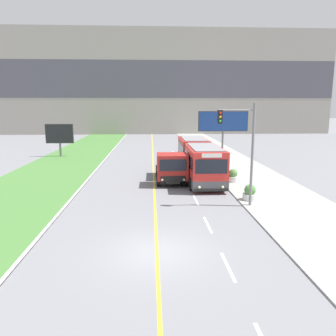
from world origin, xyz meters
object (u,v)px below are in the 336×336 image
object	(u,v)px
traffic_light_mast	(243,142)
planter_round_third	(220,165)
planter_round_second	(233,176)
billboard_small	(60,135)
planter_round_near	(250,193)
planter_round_far	(209,157)
city_bus	(198,159)
billboard_large	(223,122)
dump_truck	(172,168)

from	to	relation	value
traffic_light_mast	planter_round_third	bearing A→B (deg)	84.56
planter_round_second	billboard_small	bearing A→B (deg)	140.09
planter_round_near	planter_round_far	distance (m)	15.70
city_bus	billboard_small	distance (m)	19.66
traffic_light_mast	planter_round_second	size ratio (longest dim) A/B	6.01
billboard_large	planter_round_third	size ratio (longest dim) A/B	6.35
traffic_light_mast	billboard_small	size ratio (longest dim) A/B	1.58
city_bus	billboard_small	world-z (taller)	billboard_small
city_bus	planter_round_second	bearing A→B (deg)	-47.21
planter_round_second	planter_round_third	distance (m)	5.23
billboard_large	planter_round_far	world-z (taller)	billboard_large
planter_round_near	planter_round_third	distance (m)	10.47
billboard_small	planter_round_far	distance (m)	18.42
city_bus	traffic_light_mast	xyz separation A→B (m)	(1.36, -9.06, 2.45)
dump_truck	planter_round_third	distance (m)	7.15
dump_truck	billboard_small	bearing A→B (deg)	130.99
planter_round_near	billboard_large	bearing A→B (deg)	82.59
planter_round_far	planter_round_second	bearing A→B (deg)	-89.52
traffic_light_mast	planter_round_near	bearing A→B (deg)	50.59
traffic_light_mast	billboard_large	distance (m)	22.66
planter_round_near	planter_round_second	distance (m)	5.23
city_bus	billboard_large	size ratio (longest dim) A/B	2.02
city_bus	planter_round_second	world-z (taller)	city_bus
billboard_large	billboard_small	distance (m)	20.49
planter_round_second	planter_round_third	world-z (taller)	planter_round_second
dump_truck	planter_round_near	distance (m)	7.28
billboard_small	planter_round_second	distance (m)	23.35
planter_round_third	planter_round_far	distance (m)	5.23
dump_truck	billboard_small	size ratio (longest dim) A/B	1.52
planter_round_near	city_bus	bearing A→B (deg)	106.27
planter_round_near	planter_round_second	xyz separation A→B (m)	(0.17, 5.23, 0.01)
traffic_light_mast	planter_round_near	world-z (taller)	traffic_light_mast
dump_truck	billboard_small	distance (m)	19.59
city_bus	planter_round_third	xyz separation A→B (m)	(2.47, 2.55, -1.04)
billboard_small	planter_round_second	size ratio (longest dim) A/B	3.81
city_bus	traffic_light_mast	bearing A→B (deg)	-81.44
planter_round_far	planter_round_near	bearing A→B (deg)	-90.31
dump_truck	planter_round_second	xyz separation A→B (m)	(5.01, -0.17, -0.71)
planter_round_second	planter_round_third	size ratio (longest dim) A/B	1.05
city_bus	planter_round_third	bearing A→B (deg)	45.95
dump_truck	planter_round_near	size ratio (longest dim) A/B	5.90
traffic_light_mast	billboard_small	bearing A→B (deg)	128.12
traffic_light_mast	planter_round_third	distance (m)	12.18
city_bus	planter_round_near	world-z (taller)	city_bus
billboard_small	dump_truck	bearing A→B (deg)	-49.01
dump_truck	traffic_light_mast	xyz separation A→B (m)	(3.89, -6.55, 2.76)
planter_round_second	planter_round_third	xyz separation A→B (m)	(-0.01, 5.23, -0.02)
dump_truck	billboard_small	world-z (taller)	billboard_small
planter_round_far	city_bus	bearing A→B (deg)	-107.08
dump_truck	traffic_light_mast	distance (m)	8.10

